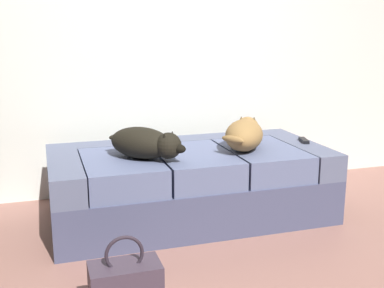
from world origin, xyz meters
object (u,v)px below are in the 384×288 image
couch (190,183)px  dog_dark (146,143)px  handbag (126,288)px  dog_tan (245,134)px  tv_remote (304,140)px

couch → dog_dark: bearing=-156.7°
couch → handbag: size_ratio=4.90×
couch → dog_tan: (0.36, -0.08, 0.34)m
dog_dark → handbag: (-0.30, -0.90, -0.45)m
dog_dark → tv_remote: (1.19, 0.12, -0.09)m
tv_remote → handbag: bearing=-129.6°
dog_tan → handbag: size_ratio=1.47×
dog_tan → handbag: bearing=-135.9°
dog_dark → couch: bearing=23.3°
couch → dog_tan: size_ratio=3.33×
dog_dark → tv_remote: 1.20m
dog_tan → handbag: (-0.99, -0.96, -0.45)m
dog_tan → handbag: dog_tan is taller
handbag → tv_remote: bearing=34.4°
dog_tan → tv_remote: (0.49, 0.05, -0.09)m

